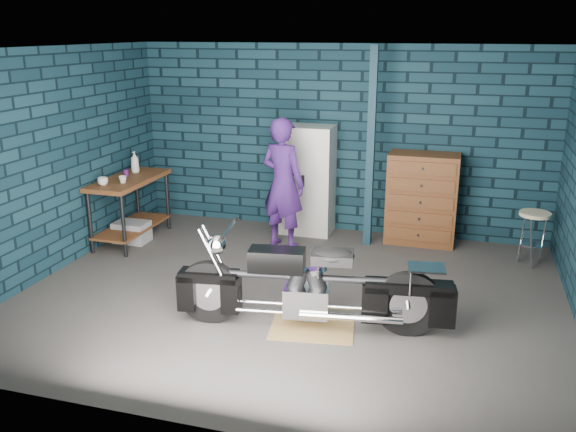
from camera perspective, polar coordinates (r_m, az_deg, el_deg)
name	(u,v)px	position (r m, az deg, el deg)	size (l,w,h in m)	color
ground	(291,295)	(6.97, 0.26, -7.38)	(6.00, 6.00, 0.00)	#43413E
room_walls	(305,120)	(6.94, 1.56, 8.95)	(6.02, 5.01, 2.71)	#0E2631
support_post	(371,149)	(8.28, 7.74, 6.25)	(0.10, 0.10, 2.70)	#132E3C
workbench	(131,210)	(8.85, -14.48, 0.59)	(0.60, 1.40, 0.91)	brown
drip_mat	(312,327)	(6.25, 2.29, -10.38)	(0.83, 0.63, 0.01)	#9B7943
motorcycle	(313,281)	(6.03, 2.34, -6.05)	(2.35, 0.64, 1.03)	black
person	(283,183)	(8.21, -0.47, 3.07)	(0.65, 0.43, 1.79)	#401D6D
storage_bin	(132,232)	(8.88, -14.41, -1.44)	(0.47, 0.33, 0.29)	gray
locker	(308,180)	(8.85, 1.84, 3.38)	(0.74, 0.53, 1.58)	silver
tool_chest	(422,199)	(8.64, 12.41, 1.57)	(0.95, 0.53, 1.27)	brown
shop_stool	(532,239)	(8.30, 21.87, -1.98)	(0.38, 0.38, 0.70)	beige
cup_a	(103,181)	(8.40, -16.94, 3.12)	(0.14, 0.14, 0.11)	beige
cup_b	(123,179)	(8.46, -15.21, 3.32)	(0.10, 0.10, 0.10)	beige
mug_purple	(126,173)	(8.82, -14.93, 3.90)	(0.07, 0.07, 0.10)	#501861
bottle	(135,162)	(9.03, -14.14, 4.94)	(0.12, 0.12, 0.31)	gray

